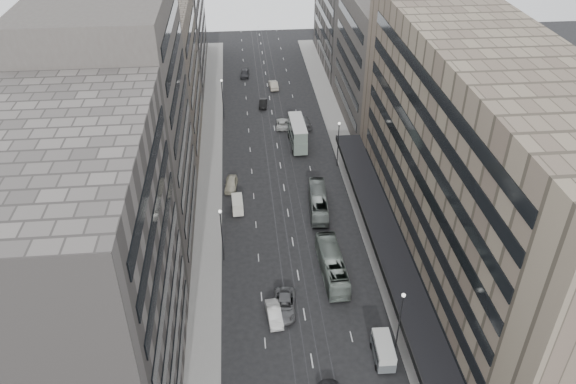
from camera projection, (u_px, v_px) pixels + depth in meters
name	position (u px, v px, depth m)	size (l,w,h in m)	color
ground	(305.00, 320.00, 66.97)	(220.00, 220.00, 0.00)	black
sidewalk_right	(347.00, 157.00, 98.88)	(4.00, 125.00, 0.15)	gray
sidewalk_left	(211.00, 164.00, 97.00)	(4.00, 125.00, 0.15)	gray
department_store	(478.00, 170.00, 66.94)	(19.20, 60.00, 30.00)	gray
building_right_mid	(387.00, 61.00, 104.97)	(15.00, 28.00, 24.00)	#4A4440
building_right_far	(357.00, 5.00, 128.67)	(15.00, 32.00, 28.00)	slate
building_left_a	(81.00, 286.00, 50.33)	(15.00, 28.00, 30.00)	slate
building_left_b	(123.00, 128.00, 71.54)	(15.00, 26.00, 34.00)	#4A4440
building_left_c	(151.00, 79.00, 96.37)	(15.00, 28.00, 25.00)	#6C6254
building_left_d	(166.00, 14.00, 122.83)	(15.00, 38.00, 28.00)	slate
lamp_right_near	(401.00, 315.00, 60.70)	(0.44, 0.44, 8.32)	#262628
lamp_right_far	(338.00, 139.00, 93.78)	(0.44, 0.44, 8.32)	#262628
lamp_left_near	(221.00, 229.00, 73.24)	(0.44, 0.44, 8.32)	#262628
lamp_left_far	(222.00, 94.00, 108.80)	(0.44, 0.44, 8.32)	#262628
bus_near	(332.00, 265.00, 72.92)	(2.64, 11.29, 3.14)	gray
bus_far	(318.00, 202.00, 85.12)	(2.44, 10.43, 2.91)	gray
double_decker	(298.00, 133.00, 101.05)	(2.92, 8.89, 4.82)	slate
vw_microbus	(383.00, 350.00, 61.50)	(2.26, 4.69, 2.49)	#53585B
panel_van	(237.00, 204.00, 84.84)	(1.88, 3.64, 2.26)	silver
sedan_1	(274.00, 314.00, 66.81)	(1.62, 4.66, 1.53)	silver
sedan_2	(285.00, 305.00, 67.98)	(2.68, 5.81, 1.61)	#5B5B5E
sedan_4	(231.00, 184.00, 90.36)	(1.92, 4.77, 1.63)	beige
sedan_5	(263.00, 103.00, 115.96)	(1.52, 4.34, 1.43)	black
sedan_6	(282.00, 124.00, 108.44)	(2.25, 4.89, 1.36)	beige
sedan_7	(304.00, 122.00, 108.58)	(2.31, 5.69, 1.65)	#4F4F51
sedan_8	(245.00, 73.00, 129.38)	(1.88, 4.67, 1.59)	#2B2B2E
sedan_9	(273.00, 85.00, 123.76)	(1.72, 4.94, 1.63)	#B1A693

